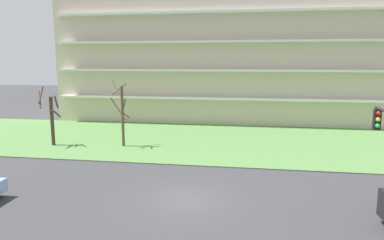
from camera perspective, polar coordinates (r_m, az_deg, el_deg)
ground at (r=19.26m, az=-0.82°, el=-12.67°), size 160.00×160.00×0.00m
grass_lawn_strip at (r=32.53m, az=3.46°, el=-3.34°), size 80.00×16.00×0.08m
apartment_building at (r=46.51m, az=5.41°, el=10.09°), size 39.27×14.65×15.52m
tree_far_left at (r=32.50m, az=-21.73°, el=0.50°), size 1.87×1.86×5.11m
tree_left at (r=30.36m, az=-11.19°, el=1.09°), size 1.54×1.82×5.70m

